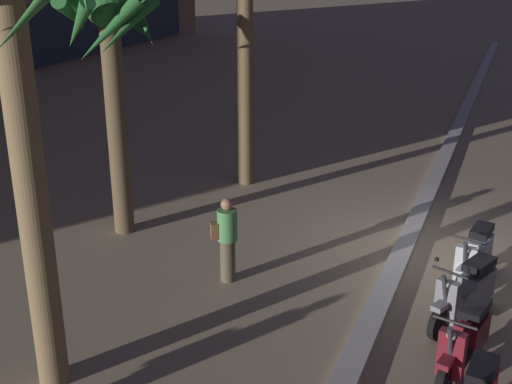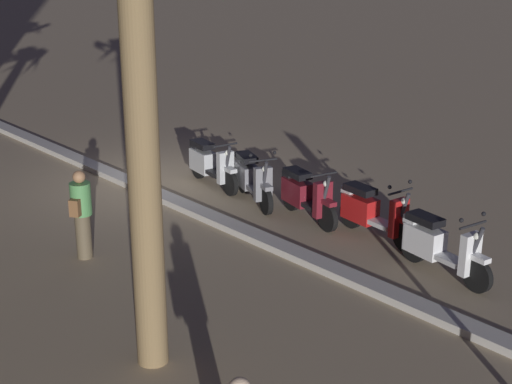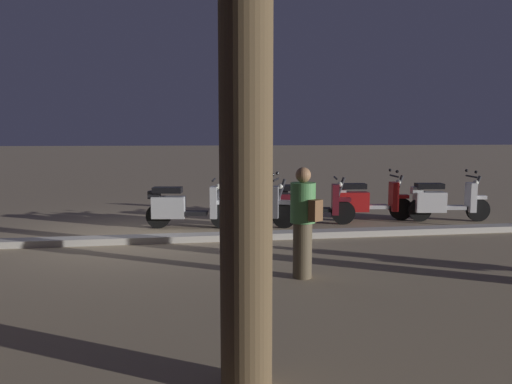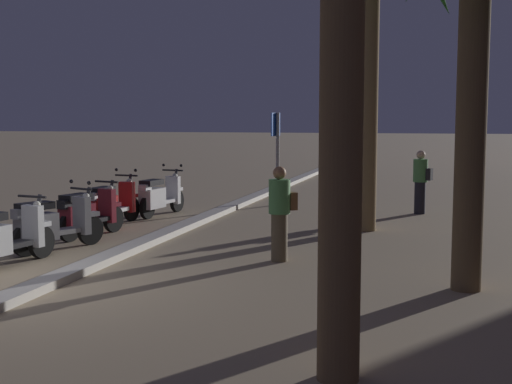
# 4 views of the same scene
# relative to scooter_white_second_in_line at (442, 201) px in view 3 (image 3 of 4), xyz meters

# --- Properties ---
(ground_plane) EXTENTS (200.00, 200.00, 0.00)m
(ground_plane) POSITION_rel_scooter_white_second_in_line_xyz_m (6.68, 0.73, -0.46)
(ground_plane) COLOR #9E896B
(curb_strip) EXTENTS (60.00, 0.36, 0.12)m
(curb_strip) POSITION_rel_scooter_white_second_in_line_xyz_m (6.68, 1.25, -0.40)
(curb_strip) COLOR #BCB7AD
(curb_strip) RESTS_ON ground
(scooter_white_second_in_line) EXTENTS (1.85, 0.62, 1.17)m
(scooter_white_second_in_line) POSITION_rel_scooter_white_second_in_line_xyz_m (0.00, 0.00, 0.00)
(scooter_white_second_in_line) COLOR black
(scooter_white_second_in_line) RESTS_ON ground
(scooter_red_last_in_row) EXTENTS (1.86, 0.57, 1.17)m
(scooter_red_last_in_row) POSITION_rel_scooter_white_second_in_line_xyz_m (1.67, -0.38, -0.01)
(scooter_red_last_in_row) COLOR black
(scooter_red_last_in_row) RESTS_ON ground
(scooter_maroon_mid_centre) EXTENTS (1.75, 0.69, 1.04)m
(scooter_maroon_mid_centre) POSITION_rel_scooter_white_second_in_line_xyz_m (3.09, -0.15, -0.00)
(scooter_maroon_mid_centre) COLOR black
(scooter_maroon_mid_centre) RESTS_ON ground
(scooter_grey_mid_front) EXTENTS (1.76, 0.89, 1.17)m
(scooter_grey_mid_front) POSITION_rel_scooter_white_second_in_line_xyz_m (4.48, -0.05, 0.00)
(scooter_grey_mid_front) COLOR black
(scooter_grey_mid_front) RESTS_ON ground
(scooter_silver_tail_end) EXTENTS (1.86, 0.65, 1.04)m
(scooter_silver_tail_end) POSITION_rel_scooter_white_second_in_line_xyz_m (5.82, -0.05, -0.00)
(scooter_silver_tail_end) COLOR black
(scooter_silver_tail_end) RESTS_ON ground
(pedestrian_by_palm_tree) EXTENTS (0.39, 0.45, 1.51)m
(pedestrian_by_palm_tree) POSITION_rel_scooter_white_second_in_line_xyz_m (4.23, 3.87, 0.33)
(pedestrian_by_palm_tree) COLOR brown
(pedestrian_by_palm_tree) RESTS_ON ground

